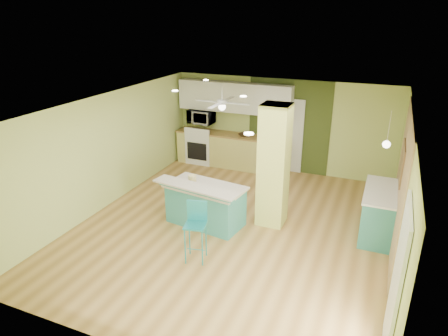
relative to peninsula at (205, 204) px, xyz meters
The scene contains 23 objects.
floor 0.75m from the peninsula, ahead, with size 6.00×7.00×0.01m, color olive.
ceiling 2.14m from the peninsula, ahead, with size 6.00×7.00×0.01m, color white.
wall_back 3.74m from the peninsula, 80.68° to the left, with size 6.00×0.01×2.50m, color #BFD06F.
wall_front 3.55m from the peninsula, 80.17° to the right, with size 6.00×0.01×2.50m, color #BFD06F.
wall_left 2.55m from the peninsula, behind, with size 0.01×7.00×2.50m, color #BFD06F.
wall_right 3.69m from the peninsula, ahead, with size 0.01×7.00×2.50m, color #BFD06F.
wood_panel 3.73m from the peninsula, 10.99° to the left, with size 0.02×3.40×2.50m, color #967855.
olive_accent 3.76m from the peninsula, 77.55° to the left, with size 2.20×0.02×2.50m, color #3E4D1E.
interior_door 3.68m from the peninsula, 77.45° to the left, with size 0.82×0.05×2.00m, color silver.
french_door 4.23m from the peninsula, 31.77° to the right, with size 0.04×1.08×2.10m, color silver.
column 1.59m from the peninsula, 25.61° to the left, with size 0.55×0.55×2.50m, color #CCD562.
kitchen_run 3.37m from the peninsula, 102.14° to the left, with size 3.25×0.63×0.94m.
stove 3.68m from the peninsula, 116.79° to the left, with size 0.76×0.66×1.08m.
upper_cabinets 3.80m from the peninsula, 101.73° to the left, with size 3.20×0.34×0.80m, color white.
microwave 3.80m from the peninsula, 116.72° to the left, with size 0.70×0.48×0.39m, color silver.
ceiling_fan 2.70m from the peninsula, 103.65° to the left, with size 1.41×1.41×0.61m.
pendant_lamp 3.64m from the peninsula, 14.61° to the left, with size 0.14×0.14×0.69m.
wall_decor 3.83m from the peninsula, 14.13° to the left, with size 0.03×0.90×0.70m, color brown.
peninsula is the anchor object (origin of this frame).
bar_stool 1.27m from the peninsula, 71.75° to the right, with size 0.43×0.43×1.09m.
side_counter 3.42m from the peninsula, 15.67° to the left, with size 0.62×1.47×0.94m.
fruit_bowl 3.33m from the peninsula, 96.26° to the left, with size 0.29×0.29×0.07m, color #3C2A18.
canister 0.58m from the peninsula, 162.90° to the left, with size 0.16×0.16×0.15m, color yellow.
Camera 1 is at (2.59, -6.69, 4.11)m, focal length 32.00 mm.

